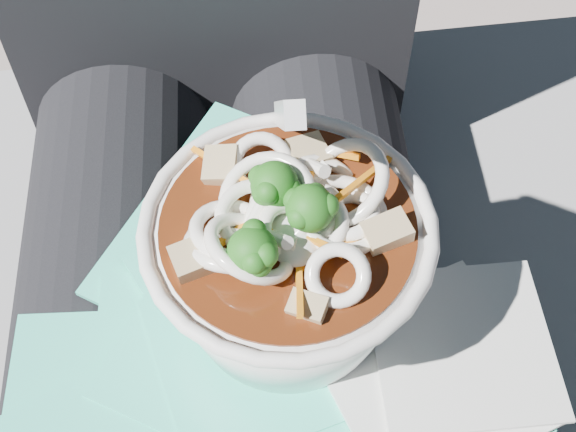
{
  "coord_description": "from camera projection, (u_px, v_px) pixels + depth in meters",
  "views": [
    {
      "loc": [
        0.03,
        -0.26,
        1.08
      ],
      "look_at": [
        0.04,
        -0.02,
        0.72
      ],
      "focal_mm": 50.0,
      "sensor_mm": 36.0,
      "label": 1
    }
  ],
  "objects": [
    {
      "name": "lap",
      "position": [
        228.0,
        346.0,
        0.62
      ],
      "size": [
        0.33,
        0.48,
        0.16
      ],
      "color": "black",
      "rests_on": "stone_ledge"
    },
    {
      "name": "stone_ledge",
      "position": [
        240.0,
        336.0,
        0.95
      ],
      "size": [
        1.03,
        0.56,
        0.44
      ],
      "primitive_type": "cube",
      "rotation": [
        0.0,
        0.0,
        0.06
      ],
      "color": "slate",
      "rests_on": "ground"
    },
    {
      "name": "person_body",
      "position": [
        222.0,
        226.0,
        0.65
      ],
      "size": [
        0.34,
        0.94,
        0.99
      ],
      "color": "black",
      "rests_on": "ground"
    },
    {
      "name": "napkins",
      "position": [
        443.0,
        363.0,
        0.5
      ],
      "size": [
        0.16,
        0.16,
        0.01
      ],
      "color": "silver",
      "rests_on": "plastic_bag"
    },
    {
      "name": "plastic_bag",
      "position": [
        251.0,
        366.0,
        0.52
      ],
      "size": [
        0.35,
        0.41,
        0.02
      ],
      "color": "#32D4B2",
      "rests_on": "lap"
    },
    {
      "name": "udon_bowl",
      "position": [
        288.0,
        256.0,
        0.48
      ],
      "size": [
        0.18,
        0.18,
        0.2
      ],
      "color": "white",
      "rests_on": "plastic_bag"
    }
  ]
}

